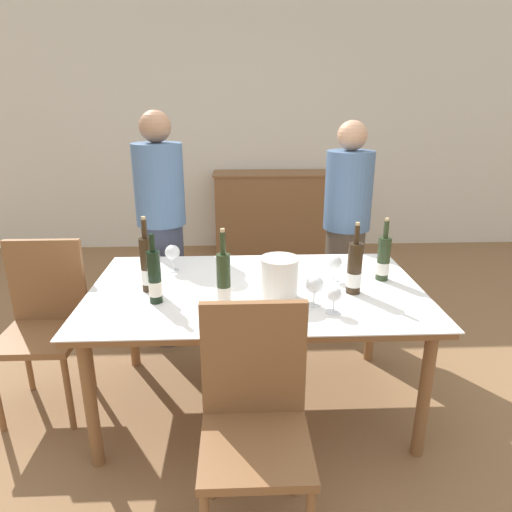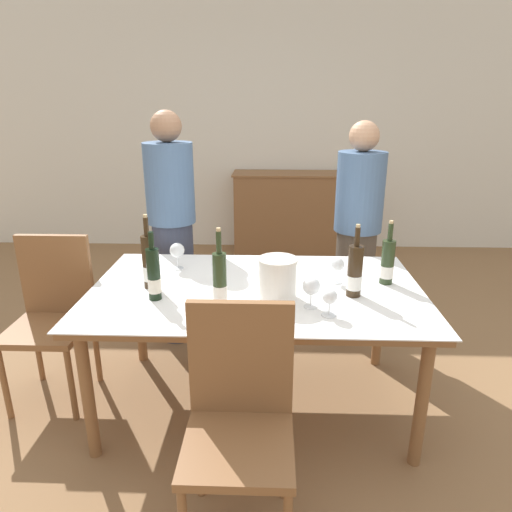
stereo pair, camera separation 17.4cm
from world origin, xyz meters
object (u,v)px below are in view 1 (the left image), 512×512
Objects in this scene: dining_table at (256,298)px; wine_glass_3 at (335,263)px; wine_glass_1 at (315,285)px; wine_bottle_3 at (155,278)px; chair_near_front at (255,410)px; wine_bottle_4 at (147,266)px; wine_glass_2 at (334,295)px; wine_bottle_0 at (383,259)px; chair_left_end at (44,315)px; person_host at (162,233)px; person_guest_left at (346,232)px; wine_bottle_1 at (224,283)px; sideboard_cabinet at (274,213)px; wine_bottle_2 at (354,270)px; wine_glass_0 at (172,253)px; ice_bucket at (280,277)px.

wine_glass_3 is at bearing 11.65° from dining_table.
wine_bottle_3 is at bearing 174.83° from wine_glass_1.
chair_near_front is at bearing -52.28° from wine_bottle_3.
wine_glass_2 is at bearing -18.56° from wine_bottle_4.
wine_bottle_0 is (0.71, 0.09, 0.18)m from dining_table.
chair_left_end is 0.59× the size of person_host.
wine_bottle_3 is 0.96m from person_host.
wine_glass_3 is at bearing -107.45° from person_guest_left.
person_host is (-0.61, 0.79, 0.15)m from dining_table.
wine_glass_1 is at bearing -49.01° from person_host.
wine_bottle_1 is 1.13m from person_host.
wine_bottle_0 is (0.39, -2.72, 0.38)m from sideboard_cabinet.
wine_bottle_3 is at bearing -20.25° from chair_left_end.
wine_bottle_2 is 1.41m from person_host.
wine_bottle_3 is 0.78m from chair_left_end.
person_guest_left is at bearing -79.29° from sideboard_cabinet.
person_guest_left is (1.16, 0.60, -0.06)m from wine_glass_0.
wine_glass_0 is at bearing 112.86° from chair_near_front.
wine_glass_3 is (-0.27, -0.00, -0.02)m from wine_bottle_0.
wine_glass_0 is at bearing 14.87° from chair_left_end.
wine_bottle_3 reaches higher than chair_left_end.
wine_glass_1 is (-0.05, -3.04, 0.37)m from sideboard_cabinet.
wine_glass_1 is at bearing -110.37° from person_guest_left.
chair_left_end is (-0.70, -0.19, -0.29)m from wine_glass_0.
wine_bottle_2 is 1.07m from wine_bottle_4.
wine_glass_3 is 0.09× the size of person_guest_left.
wine_bottle_1 reaches higher than sideboard_cabinet.
ice_bucket is 0.22× the size of chair_left_end.
wine_bottle_2 is 2.37× the size of wine_glass_0.
ice_bucket is at bearing 24.05° from wine_bottle_1.
chair_near_front is at bearing -120.25° from wine_glass_1.
person_host reaches higher than wine_glass_2.
sideboard_cabinet is at bearing 84.31° from chair_near_front.
chair_left_end is at bearing 165.12° from wine_glass_2.
wine_glass_2 is (0.85, -0.16, -0.04)m from wine_bottle_3.
wine_bottle_0 is 1.00× the size of wine_bottle_3.
person_host is at bearing 142.01° from wine_bottle_2.
wine_bottle_4 is at bearing 161.44° from wine_glass_2.
wine_glass_2 is (-0.36, -0.41, -0.03)m from wine_bottle_0.
wine_glass_2 is (0.03, -3.13, 0.36)m from sideboard_cabinet.
wine_bottle_2 is 2.88× the size of wine_glass_2.
person_host reaches higher than person_guest_left.
wine_bottle_4 reaches higher than dining_table.
wine_bottle_2 reaches higher than wine_glass_3.
wine_glass_3 is 0.83m from person_guest_left.
wine_bottle_0 is at bearing 4.62° from wine_bottle_4.
sideboard_cabinet is 2.93m from wine_bottle_2.
wine_bottle_2 is at bearing -37.99° from person_host.
wine_glass_1 is at bearing 59.75° from chair_near_front.
sideboard_cabinet is 2.69m from wine_glass_0.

